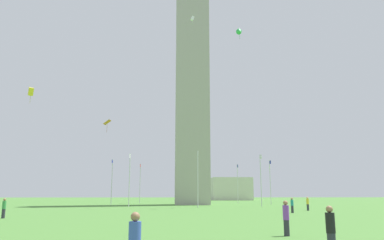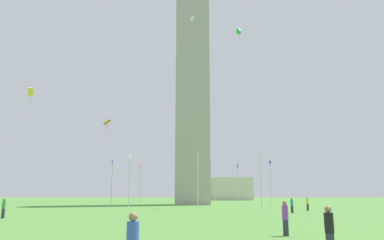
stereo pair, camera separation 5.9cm
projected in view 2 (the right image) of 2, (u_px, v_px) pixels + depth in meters
ground_plane at (192, 205)px, 71.62m from camera, size 260.00×260.00×0.00m
obelisk_monument at (192, 57)px, 77.48m from camera, size 6.64×6.64×60.34m
flagpole_n at (198, 176)px, 57.29m from camera, size 1.12×0.14×8.67m
flagpole_ne at (261, 178)px, 62.36m from camera, size 1.12×0.14×8.67m
flagpole_e at (270, 180)px, 73.36m from camera, size 1.12×0.14×8.67m
flagpole_se at (238, 182)px, 83.85m from camera, size 1.12×0.14×8.67m
flagpole_s at (188, 182)px, 87.69m from camera, size 1.12×0.14×8.67m
flagpole_sw at (140, 182)px, 82.62m from camera, size 1.12×0.14×8.67m
flagpole_w at (112, 180)px, 71.62m from camera, size 1.12×0.14×8.67m
flagpole_nw at (129, 177)px, 61.12m from camera, size 1.12×0.14×8.67m
person_black_shirt at (330, 231)px, 12.91m from camera, size 0.32×0.32×1.73m
person_purple_shirt at (285, 218)px, 19.22m from camera, size 0.32×0.32×1.79m
person_yellow_shirt at (308, 204)px, 47.27m from camera, size 0.32×0.32×1.72m
person_green_shirt at (4, 208)px, 32.71m from camera, size 0.32×0.32×1.73m
person_teal_shirt at (292, 205)px, 41.59m from camera, size 0.32×0.32×1.67m
kite_orange_diamond at (107, 123)px, 67.35m from camera, size 1.52×1.32×2.30m
kite_green_delta at (240, 31)px, 62.43m from camera, size 1.27×1.10×1.96m
kite_white_box at (192, 18)px, 65.92m from camera, size 0.58×0.75×1.64m
kite_yellow_box at (31, 92)px, 55.60m from camera, size 1.23×1.09×2.49m
distant_building at (227, 189)px, 129.52m from camera, size 28.74×12.63×7.15m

